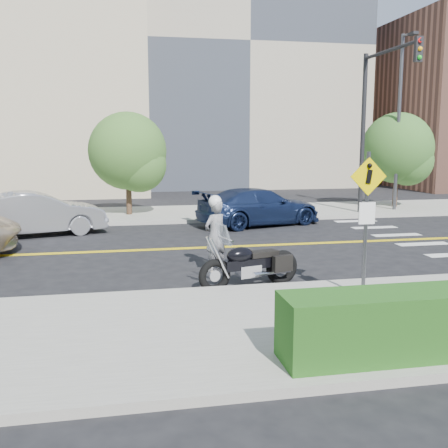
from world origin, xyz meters
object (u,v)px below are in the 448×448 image
Objects in this scene: parked_car_silver at (37,214)px; pedestrian_sign at (367,210)px; motorcyclist at (215,234)px; motorcycle at (250,254)px; parked_car_blue at (259,207)px.

pedestrian_sign is at bearing -156.27° from parked_car_silver.
parked_car_silver is at bearing -83.19° from motorcyclist.
motorcycle is at bearing -159.00° from parked_car_silver.
parked_car_silver is 8.45m from parked_car_blue.
parked_car_blue is (3.07, 7.09, -0.24)m from motorcyclist.
parked_car_silver is at bearing 129.35° from pedestrian_sign.
motorcycle is (-2.01, 1.71, -1.20)m from pedestrian_sign.
motorcycle is at bearing 139.62° from pedestrian_sign.
motorcycle is (0.55, -1.57, -0.23)m from motorcyclist.
motorcyclist reaches higher than parked_car_silver.
motorcycle reaches higher than parked_car_blue.
motorcyclist reaches higher than parked_car_blue.
pedestrian_sign is 1.51× the size of motorcyclist.
parked_car_silver reaches higher than parked_car_blue.
pedestrian_sign is 0.58× the size of parked_car_blue.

